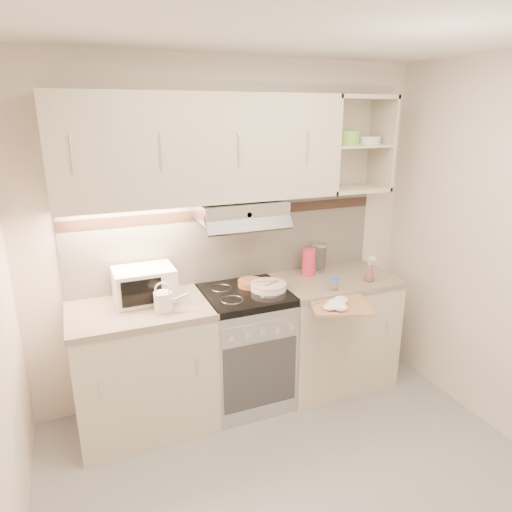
{
  "coord_description": "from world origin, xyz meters",
  "views": [
    {
      "loc": [
        -1.09,
        -1.75,
        2.12
      ],
      "look_at": [
        0.03,
        0.95,
        1.21
      ],
      "focal_mm": 32.0,
      "sensor_mm": 36.0,
      "label": 1
    }
  ],
  "objects_px": {
    "cutting_board": "(340,305)",
    "plate_stack": "(268,286)",
    "microwave": "(144,284)",
    "glass_jar": "(318,257)",
    "watering_can": "(164,300)",
    "pink_pitcher": "(309,262)",
    "electric_range": "(245,347)",
    "spray_bottle": "(369,271)"
  },
  "relations": [
    {
      "from": "cutting_board",
      "to": "plate_stack",
      "type": "bearing_deg",
      "value": 153.07
    },
    {
      "from": "microwave",
      "to": "glass_jar",
      "type": "xyz_separation_m",
      "value": [
        1.4,
        0.08,
        0.0
      ]
    },
    {
      "from": "watering_can",
      "to": "pink_pitcher",
      "type": "relative_size",
      "value": 1.07
    },
    {
      "from": "electric_range",
      "to": "plate_stack",
      "type": "distance_m",
      "value": 0.5
    },
    {
      "from": "glass_jar",
      "to": "cutting_board",
      "type": "distance_m",
      "value": 0.66
    },
    {
      "from": "cutting_board",
      "to": "microwave",
      "type": "bearing_deg",
      "value": 176.04
    },
    {
      "from": "electric_range",
      "to": "watering_can",
      "type": "bearing_deg",
      "value": -169.35
    },
    {
      "from": "glass_jar",
      "to": "cutting_board",
      "type": "relative_size",
      "value": 0.58
    },
    {
      "from": "electric_range",
      "to": "cutting_board",
      "type": "bearing_deg",
      "value": -38.16
    },
    {
      "from": "cutting_board",
      "to": "spray_bottle",
      "type": "bearing_deg",
      "value": 51.31
    },
    {
      "from": "pink_pitcher",
      "to": "cutting_board",
      "type": "height_order",
      "value": "pink_pitcher"
    },
    {
      "from": "cutting_board",
      "to": "watering_can",
      "type": "bearing_deg",
      "value": -175.36
    },
    {
      "from": "spray_bottle",
      "to": "microwave",
      "type": "bearing_deg",
      "value": 171.37
    },
    {
      "from": "glass_jar",
      "to": "spray_bottle",
      "type": "xyz_separation_m",
      "value": [
        0.24,
        -0.36,
        -0.03
      ]
    },
    {
      "from": "cutting_board",
      "to": "pink_pitcher",
      "type": "bearing_deg",
      "value": 103.65
    },
    {
      "from": "microwave",
      "to": "spray_bottle",
      "type": "xyz_separation_m",
      "value": [
        1.64,
        -0.28,
        -0.03
      ]
    },
    {
      "from": "watering_can",
      "to": "glass_jar",
      "type": "xyz_separation_m",
      "value": [
        1.31,
        0.31,
        0.04
      ]
    },
    {
      "from": "glass_jar",
      "to": "spray_bottle",
      "type": "bearing_deg",
      "value": -56.97
    },
    {
      "from": "microwave",
      "to": "watering_can",
      "type": "distance_m",
      "value": 0.25
    },
    {
      "from": "microwave",
      "to": "watering_can",
      "type": "height_order",
      "value": "microwave"
    },
    {
      "from": "pink_pitcher",
      "to": "cutting_board",
      "type": "distance_m",
      "value": 0.58
    },
    {
      "from": "spray_bottle",
      "to": "pink_pitcher",
      "type": "bearing_deg",
      "value": 141.03
    },
    {
      "from": "plate_stack",
      "to": "pink_pitcher",
      "type": "xyz_separation_m",
      "value": [
        0.42,
        0.17,
        0.08
      ]
    },
    {
      "from": "watering_can",
      "to": "cutting_board",
      "type": "bearing_deg",
      "value": 4.95
    },
    {
      "from": "microwave",
      "to": "watering_can",
      "type": "relative_size",
      "value": 1.8
    },
    {
      "from": "watering_can",
      "to": "plate_stack",
      "type": "distance_m",
      "value": 0.77
    },
    {
      "from": "electric_range",
      "to": "cutting_board",
      "type": "relative_size",
      "value": 2.32
    },
    {
      "from": "microwave",
      "to": "cutting_board",
      "type": "distance_m",
      "value": 1.34
    },
    {
      "from": "watering_can",
      "to": "electric_range",
      "type": "bearing_deg",
      "value": 30.73
    },
    {
      "from": "pink_pitcher",
      "to": "cutting_board",
      "type": "xyz_separation_m",
      "value": [
        -0.06,
        -0.56,
        -0.13
      ]
    },
    {
      "from": "spray_bottle",
      "to": "glass_jar",
      "type": "bearing_deg",
      "value": 124.07
    },
    {
      "from": "plate_stack",
      "to": "electric_range",
      "type": "bearing_deg",
      "value": 168.8
    },
    {
      "from": "spray_bottle",
      "to": "watering_can",
      "type": "bearing_deg",
      "value": 179.21
    },
    {
      "from": "pink_pitcher",
      "to": "plate_stack",
      "type": "bearing_deg",
      "value": -173.05
    },
    {
      "from": "plate_stack",
      "to": "cutting_board",
      "type": "xyz_separation_m",
      "value": [
        0.36,
        -0.39,
        -0.05
      ]
    },
    {
      "from": "watering_can",
      "to": "spray_bottle",
      "type": "relative_size",
      "value": 1.07
    },
    {
      "from": "plate_stack",
      "to": "pink_pitcher",
      "type": "relative_size",
      "value": 1.24
    },
    {
      "from": "pink_pitcher",
      "to": "glass_jar",
      "type": "distance_m",
      "value": 0.14
    },
    {
      "from": "electric_range",
      "to": "watering_can",
      "type": "xyz_separation_m",
      "value": [
        -0.6,
        -0.11,
        0.52
      ]
    },
    {
      "from": "watering_can",
      "to": "pink_pitcher",
      "type": "distance_m",
      "value": 1.22
    },
    {
      "from": "glass_jar",
      "to": "pink_pitcher",
      "type": "bearing_deg",
      "value": -153.27
    },
    {
      "from": "microwave",
      "to": "glass_jar",
      "type": "height_order",
      "value": "glass_jar"
    }
  ]
}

